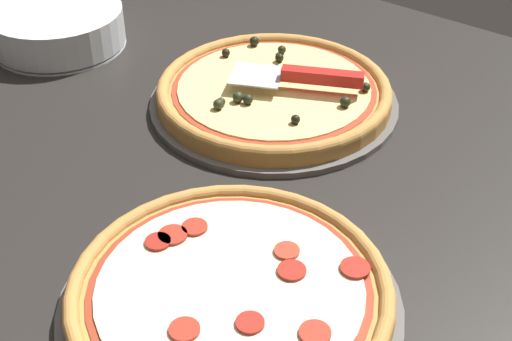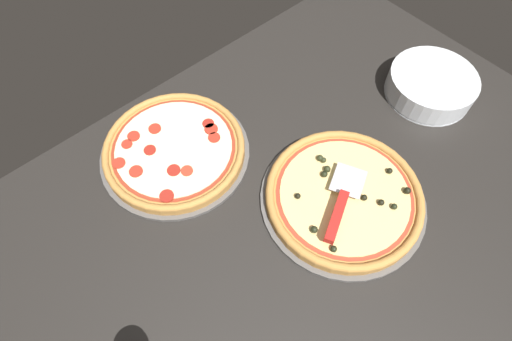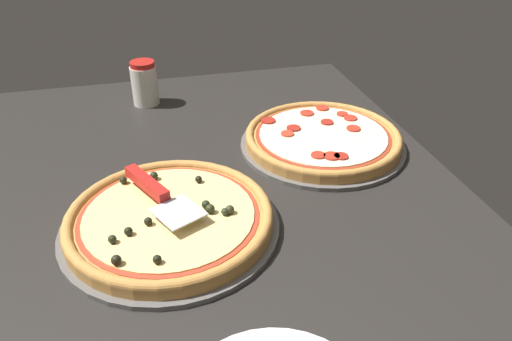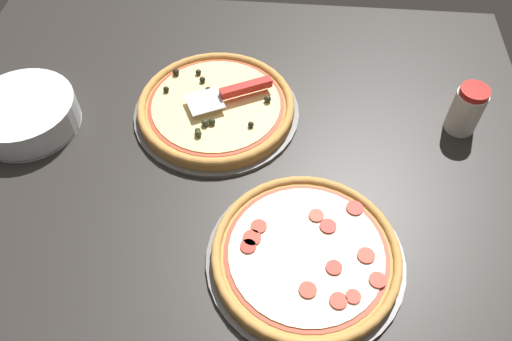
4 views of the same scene
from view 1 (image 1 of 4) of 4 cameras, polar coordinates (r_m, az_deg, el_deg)
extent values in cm
cube|color=black|center=(110.51, 0.65, 2.49)|extent=(144.89, 108.61, 3.60)
cylinder|color=#565451|center=(115.45, 1.43, 5.46)|extent=(39.91, 39.91, 1.00)
cylinder|color=#B77F3D|center=(114.66, 1.44, 6.12)|extent=(37.52, 37.52, 2.09)
torus|color=#B77F3D|center=(114.14, 1.45, 6.58)|extent=(37.52, 37.52, 2.04)
cylinder|color=#A33823|center=(114.10, 1.45, 6.61)|extent=(32.61, 32.61, 0.15)
cylinder|color=#E5C67A|center=(114.04, 1.45, 6.66)|extent=(30.77, 30.77, 0.40)
sphere|color=black|center=(117.46, 1.65, 8.13)|extent=(1.46, 1.46, 1.46)
sphere|color=black|center=(126.12, -0.14, 10.30)|extent=(1.68, 1.68, 1.68)
sphere|color=black|center=(120.92, 1.88, 9.01)|extent=(1.48, 1.48, 1.48)
sphere|color=black|center=(122.60, -2.43, 9.39)|extent=(1.44, 1.44, 1.44)
sphere|color=black|center=(123.60, 2.08, 9.64)|extent=(1.44, 1.44, 1.44)
sphere|color=black|center=(113.52, 8.77, 6.62)|extent=(1.48, 1.48, 1.48)
sphere|color=#282D19|center=(107.76, -3.04, 5.31)|extent=(1.61, 1.61, 1.61)
sphere|color=black|center=(108.98, 7.16, 5.47)|extent=(1.67, 1.67, 1.67)
sphere|color=black|center=(109.20, -0.51, 5.82)|extent=(1.58, 1.58, 1.58)
sphere|color=#282D19|center=(109.36, -1.46, 5.89)|extent=(1.71, 1.71, 1.71)
sphere|color=black|center=(104.20, 3.09, 4.05)|extent=(1.38, 1.38, 1.38)
sphere|color=#282D19|center=(108.58, -2.82, 5.51)|extent=(1.38, 1.38, 1.38)
cylinder|color=#565451|center=(81.20, -2.05, -10.65)|extent=(38.56, 38.56, 1.00)
cylinder|color=#B77F3D|center=(80.09, -2.08, -9.91)|extent=(36.24, 36.24, 2.06)
torus|color=#B77F3D|center=(79.35, -2.09, -9.40)|extent=(36.24, 36.24, 1.82)
cylinder|color=maroon|center=(79.29, -2.10, -9.36)|extent=(31.50, 31.50, 0.15)
cylinder|color=beige|center=(79.20, -2.10, -9.30)|extent=(29.72, 29.72, 0.40)
cylinder|color=maroon|center=(80.48, 2.88, -8.00)|extent=(3.30, 3.30, 0.40)
cylinder|color=maroon|center=(75.13, -0.49, -12.09)|extent=(3.06, 3.06, 0.40)
cylinder|color=#B73823|center=(82.78, 2.48, -6.44)|extent=(3.00, 3.00, 0.40)
cylinder|color=#AD2D1E|center=(74.49, 4.74, -12.82)|extent=(3.36, 3.36, 0.40)
cylinder|color=#AD2D1E|center=(74.90, -5.75, -12.55)|extent=(3.27, 3.27, 0.40)
cylinder|color=maroon|center=(84.64, -7.85, -5.66)|extent=(3.09, 3.09, 0.40)
cylinder|color=#AD2D1E|center=(85.31, -6.69, -5.14)|extent=(3.53, 3.53, 0.40)
cylinder|color=#AD2D1E|center=(86.12, -4.94, -4.53)|extent=(3.15, 3.15, 0.40)
cylinder|color=maroon|center=(81.44, 7.93, -7.72)|extent=(3.45, 3.45, 0.40)
cube|color=#B7B7BC|center=(113.27, 0.04, 7.63)|extent=(10.45, 10.15, 0.24)
cube|color=red|center=(111.52, 5.33, 7.49)|extent=(12.40, 7.71, 2.00)
cylinder|color=silver|center=(139.05, -15.36, 9.76)|extent=(24.13, 24.13, 0.70)
cylinder|color=silver|center=(138.75, -15.40, 10.02)|extent=(24.13, 24.13, 0.70)
cylinder|color=silver|center=(138.45, -15.45, 10.28)|extent=(24.13, 24.13, 0.70)
cylinder|color=silver|center=(138.16, -15.50, 10.54)|extent=(24.13, 24.13, 0.70)
cylinder|color=silver|center=(137.87, -15.54, 10.80)|extent=(24.13, 24.13, 0.70)
cylinder|color=silver|center=(137.58, -15.59, 11.06)|extent=(24.13, 24.13, 0.70)
cylinder|color=silver|center=(137.30, -15.64, 11.32)|extent=(24.13, 24.13, 0.70)
cylinder|color=silver|center=(137.02, -15.69, 11.58)|extent=(24.13, 24.13, 0.70)
cylinder|color=silver|center=(136.74, -15.73, 11.85)|extent=(24.13, 24.13, 0.70)
cylinder|color=silver|center=(136.46, -15.78, 12.12)|extent=(24.13, 24.13, 0.70)
camera|label=2|loc=(1.03, 43.07, 44.88)|focal=28.00mm
camera|label=3|loc=(1.56, -24.19, 32.96)|focal=35.00mm
camera|label=4|loc=(0.50, -87.57, 44.45)|focal=35.00mm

